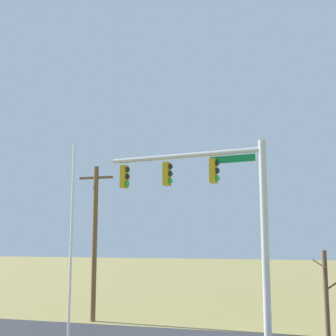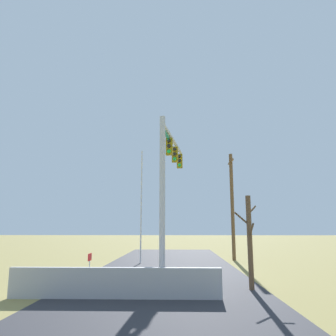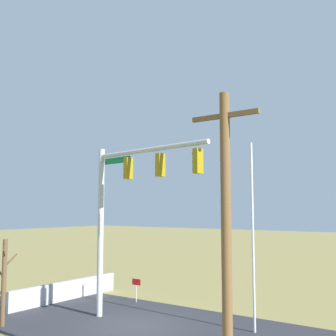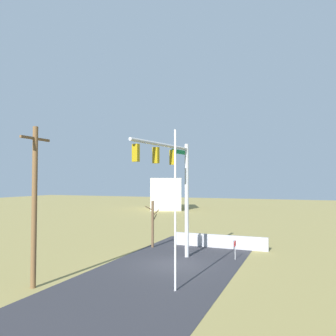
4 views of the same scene
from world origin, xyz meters
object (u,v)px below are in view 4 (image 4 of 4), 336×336
(utility_pole, at_px, (34,203))
(open_sign, at_px, (235,246))
(flagpole, at_px, (175,209))
(bare_tree, at_px, (153,223))
(distant_building, at_px, (166,194))
(signal_mast, at_px, (174,177))

(utility_pole, xyz_separation_m, open_sign, (9.55, -8.06, -3.22))
(flagpole, bearing_deg, open_sign, -11.15)
(bare_tree, bearing_deg, distant_building, 20.86)
(utility_pole, distance_m, open_sign, 12.91)
(flagpole, relative_size, utility_pole, 0.97)
(open_sign, height_order, distant_building, distant_building)
(flagpole, distance_m, bare_tree, 10.71)
(distant_building, bearing_deg, utility_pole, 171.23)
(signal_mast, distance_m, open_sign, 6.18)
(flagpole, bearing_deg, distant_building, 23.07)
(signal_mast, xyz_separation_m, flagpole, (-5.13, -2.04, -1.63))
(open_sign, bearing_deg, bare_tree, 75.98)
(bare_tree, height_order, distant_building, distant_building)
(flagpole, height_order, utility_pole, utility_pole)
(bare_tree, height_order, open_sign, bare_tree)
(distant_building, bearing_deg, flagpole, 179.91)
(flagpole, height_order, bare_tree, flagpole)
(utility_pole, height_order, open_sign, utility_pole)
(bare_tree, relative_size, distant_building, 0.42)
(signal_mast, bearing_deg, distant_building, 23.25)
(bare_tree, bearing_deg, open_sign, -104.02)
(signal_mast, distance_m, bare_tree, 6.28)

